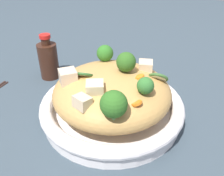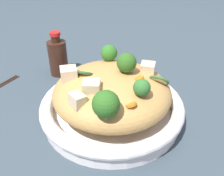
# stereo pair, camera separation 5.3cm
# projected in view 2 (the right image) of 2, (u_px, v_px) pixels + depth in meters

# --- Properties ---
(ground_plane) EXTENTS (3.00, 3.00, 0.00)m
(ground_plane) POSITION_uv_depth(u_px,v_px,m) (112.00, 116.00, 0.58)
(ground_plane) COLOR #35434C
(serving_bowl) EXTENTS (0.33, 0.33, 0.05)m
(serving_bowl) POSITION_uv_depth(u_px,v_px,m) (112.00, 107.00, 0.56)
(serving_bowl) COLOR white
(serving_bowl) RESTS_ON ground_plane
(noodle_heap) EXTENTS (0.27, 0.27, 0.10)m
(noodle_heap) POSITION_uv_depth(u_px,v_px,m) (112.00, 92.00, 0.54)
(noodle_heap) COLOR tan
(noodle_heap) RESTS_ON serving_bowl
(broccoli_florets) EXTENTS (0.20, 0.21, 0.08)m
(broccoli_florets) POSITION_uv_depth(u_px,v_px,m) (117.00, 78.00, 0.48)
(broccoli_florets) COLOR #8CAB72
(broccoli_florets) RESTS_ON serving_bowl
(carrot_coins) EXTENTS (0.18, 0.15, 0.03)m
(carrot_coins) POSITION_uv_depth(u_px,v_px,m) (124.00, 79.00, 0.51)
(carrot_coins) COLOR orange
(carrot_coins) RESTS_ON serving_bowl
(zucchini_slices) EXTENTS (0.16, 0.17, 0.04)m
(zucchini_slices) POSITION_uv_depth(u_px,v_px,m) (129.00, 77.00, 0.52)
(zucchini_slices) COLOR beige
(zucchini_slices) RESTS_ON serving_bowl
(chicken_chunks) EXTENTS (0.22, 0.15, 0.04)m
(chicken_chunks) POSITION_uv_depth(u_px,v_px,m) (95.00, 79.00, 0.50)
(chicken_chunks) COLOR beige
(chicken_chunks) RESTS_ON serving_bowl
(soy_sauce_bottle) EXTENTS (0.06, 0.06, 0.14)m
(soy_sauce_bottle) POSITION_uv_depth(u_px,v_px,m) (58.00, 57.00, 0.73)
(soy_sauce_bottle) COLOR #381E14
(soy_sauce_bottle) RESTS_ON ground_plane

